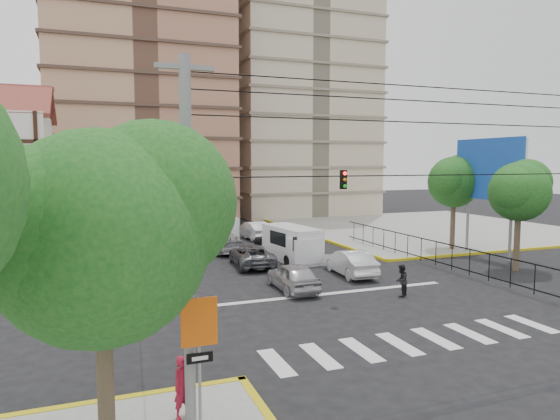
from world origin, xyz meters
name	(u,v)px	position (x,y,z in m)	size (l,w,h in m)	color
ground	(342,300)	(0.00, 0.00, 0.00)	(160.00, 160.00, 0.00)	black
sidewalk_ne	(426,228)	(20.00, 20.00, 0.07)	(26.00, 26.00, 0.15)	gray
crosswalk_stripes	(418,341)	(0.00, -6.00, 0.01)	(12.00, 2.40, 0.01)	silver
stop_line	(331,293)	(0.00, 1.20, 0.01)	(13.00, 0.40, 0.01)	silver
tower_beige	(295,26)	(14.00, 40.00, 24.00)	(17.00, 16.00, 48.00)	beige
park_fence	(435,267)	(9.00, 4.50, 0.00)	(0.10, 22.50, 1.66)	black
billboard	(489,171)	(14.45, 6.00, 6.00)	(0.36, 6.20, 8.10)	slate
tree_sw_near	(105,227)	(-10.90, -9.99, 5.27)	(5.63, 4.60, 7.57)	#473828
tree_park_a	(520,189)	(13.08, 2.01, 5.01)	(4.41, 3.60, 6.83)	#473828
tree_park_c	(455,180)	(14.09, 9.01, 5.34)	(4.65, 3.80, 7.25)	#473828
tree_tudor	(80,183)	(-11.90, 16.01, 5.22)	(5.39, 4.40, 7.43)	#473828
traffic_light_nw	(156,224)	(-7.80, 7.80, 3.11)	(0.28, 0.22, 4.40)	black
traffic_light_hanging	(365,179)	(0.00, -2.04, 5.90)	(18.00, 9.12, 0.92)	black
utility_pole_sw	(188,239)	(-9.00, -9.00, 4.77)	(1.40, 0.28, 9.00)	slate
district_sign	(199,334)	(-8.80, -9.24, 2.45)	(0.90, 0.12, 3.20)	slate
van_right_lane	(293,245)	(1.36, 9.55, 1.12)	(2.65, 5.33, 2.30)	silver
van_left_lane	(221,229)	(-1.06, 19.69, 1.02)	(2.06, 4.74, 2.10)	silver
car_silver_front_left	(293,276)	(-1.55, 2.50, 0.73)	(1.72, 4.27, 1.46)	#B0B0B5
car_white_front_right	(350,262)	(2.92, 4.54, 0.75)	(1.60, 4.58, 1.51)	white
car_grey_mid_left	(252,255)	(-1.74, 8.95, 0.70)	(2.31, 5.01, 1.39)	#595C60
car_silver_rear_left	(220,242)	(-2.42, 14.56, 0.76)	(2.12, 5.22, 1.51)	#B0B1B5
car_darkgrey_mid_right	(273,240)	(1.80, 14.79, 0.67)	(1.58, 3.92, 1.34)	#232426
car_white_rear_right	(254,230)	(1.86, 19.76, 0.77)	(1.62, 4.65, 1.53)	white
pedestrian_sw_corner	(183,387)	(-9.14, -8.77, 0.95)	(0.59, 0.38, 1.61)	#B01B35
pedestrian_crosswalk	(401,281)	(3.01, -0.51, 0.80)	(0.78, 0.61, 1.60)	black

